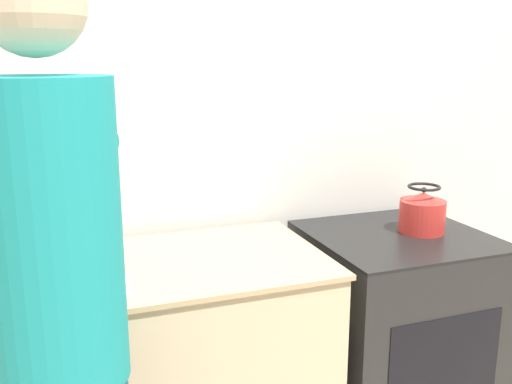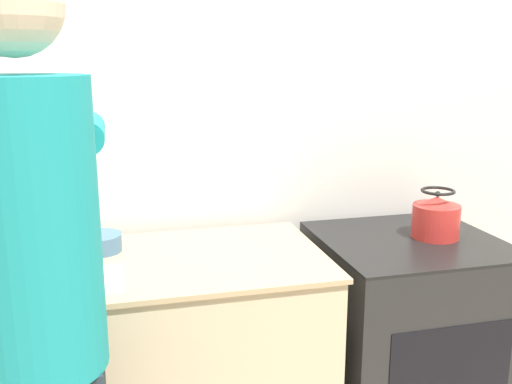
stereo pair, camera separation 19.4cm
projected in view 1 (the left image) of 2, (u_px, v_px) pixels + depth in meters
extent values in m
cube|color=silver|center=(163.00, 133.00, 2.30)|extent=(8.00, 0.05, 2.60)
cube|color=tan|center=(79.00, 276.00, 1.89)|extent=(1.71, 0.67, 0.02)
cube|color=black|center=(392.00, 336.00, 2.43)|extent=(0.70, 0.67, 0.88)
cube|color=black|center=(399.00, 236.00, 2.32)|extent=(0.70, 0.67, 0.01)
cube|color=black|center=(444.00, 365.00, 2.11)|extent=(0.49, 0.01, 0.39)
cylinder|color=teal|center=(52.00, 236.00, 1.28)|extent=(0.31, 0.31, 0.71)
sphere|color=beige|center=(31.00, 1.00, 1.17)|extent=(0.23, 0.23, 0.23)
cylinder|color=teal|center=(96.00, 134.00, 1.55)|extent=(0.09, 0.30, 0.09)
cube|color=silver|center=(68.00, 290.00, 1.73)|extent=(0.36, 0.21, 0.02)
cube|color=silver|center=(82.00, 285.00, 1.73)|extent=(0.13, 0.06, 0.01)
cube|color=black|center=(46.00, 292.00, 1.68)|extent=(0.08, 0.04, 0.01)
cylinder|color=red|center=(422.00, 216.00, 2.34)|extent=(0.19, 0.19, 0.13)
cone|color=red|center=(423.00, 196.00, 2.32)|extent=(0.15, 0.15, 0.03)
sphere|color=black|center=(424.00, 190.00, 2.31)|extent=(0.02, 0.02, 0.02)
torus|color=black|center=(424.00, 187.00, 2.31)|extent=(0.13, 0.13, 0.01)
cylinder|color=#426684|center=(92.00, 248.00, 2.03)|extent=(0.16, 0.16, 0.06)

